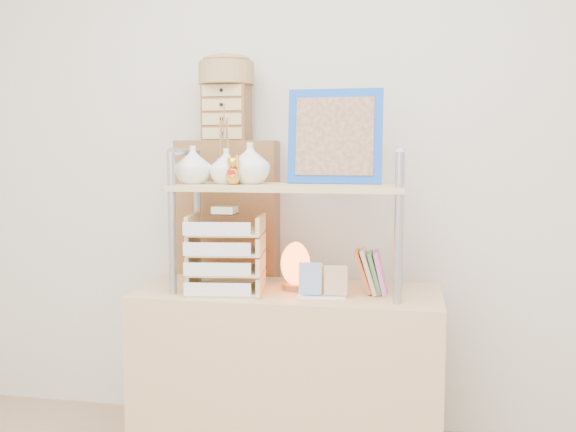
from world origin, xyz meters
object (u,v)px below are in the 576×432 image
desk (289,381)px  salt_lamp (295,265)px  cabinet (230,286)px  letter_tray (226,258)px

desk → salt_lamp: 0.47m
cabinet → letter_tray: size_ratio=3.97×
desk → letter_tray: 0.57m
cabinet → letter_tray: 0.50m
desk → cabinet: (-0.35, 0.37, 0.30)m
desk → salt_lamp: bearing=39.0°
cabinet → salt_lamp: 0.54m
salt_lamp → letter_tray: bearing=-161.0°
letter_tray → salt_lamp: size_ratio=1.77×
desk → salt_lamp: (0.02, 0.02, 0.47)m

